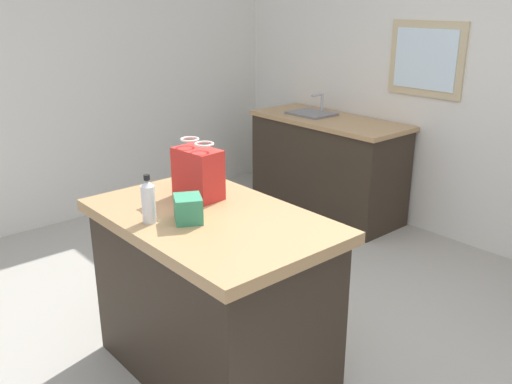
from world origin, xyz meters
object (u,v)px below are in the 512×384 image
Objects in this scene: bottle at (148,201)px; kitchen_island at (213,295)px; shopping_bag at (198,173)px; small_box at (188,209)px.

kitchen_island is at bearing 67.93° from bottle.
kitchen_island is 5.39× the size of bottle.
bottle reaches higher than kitchen_island.
small_box is (0.24, -0.23, -0.08)m from shopping_bag.
bottle reaches higher than small_box.
kitchen_island is 0.63m from bottle.
shopping_bag is 0.34m from small_box.
kitchen_island is 4.09× the size of shopping_bag.
bottle is at bearing -70.77° from shopping_bag.
bottle is (0.13, -0.38, -0.03)m from shopping_bag.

